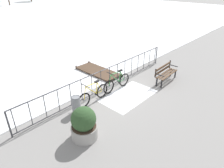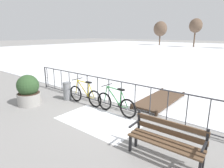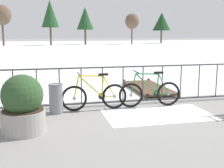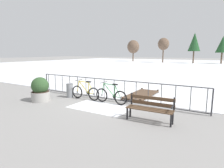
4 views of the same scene
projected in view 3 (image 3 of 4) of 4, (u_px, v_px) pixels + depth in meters
The scene contains 14 objects.
ground_plane at pixel (133, 104), 8.26m from camera, with size 160.00×160.00×0.00m, color gray.
frozen_pond at pixel (64, 48), 35.50m from camera, with size 80.00×56.00×0.03m, color white.
snow_patch at pixel (158, 114), 7.16m from camera, with size 2.60×1.54×0.01m, color white.
railing_fence at pixel (133, 84), 8.16m from camera, with size 9.06×0.06×1.07m.
bicycle_near_railing at pixel (95, 96), 7.54m from camera, with size 1.71×0.52×0.97m.
bicycle_second at pixel (150, 93), 7.88m from camera, with size 1.71×0.52×0.97m.
planter_with_shrub at pixel (23, 105), 5.81m from camera, with size 0.88×0.88×1.18m.
trash_bin at pixel (56, 98), 7.24m from camera, with size 0.35×0.35×0.73m.
wooden_dock at pixel (148, 87), 10.02m from camera, with size 1.10×2.74×0.20m.
tree_west_mid at pixel (132, 21), 46.12m from camera, with size 2.18×2.18×4.81m.
tree_centre at pixel (85, 19), 45.30m from camera, with size 2.61×2.61×5.74m.
tree_east_mid at pixel (2, 15), 40.96m from camera, with size 2.55×2.55×5.69m.
tree_far_east at pixel (50, 14), 42.70m from camera, with size 2.54×2.54×6.55m.
tree_extra at pixel (162, 22), 50.99m from camera, with size 3.11×3.11×5.26m.
Camera 3 is at (-2.37, -7.69, 1.99)m, focal length 47.12 mm.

